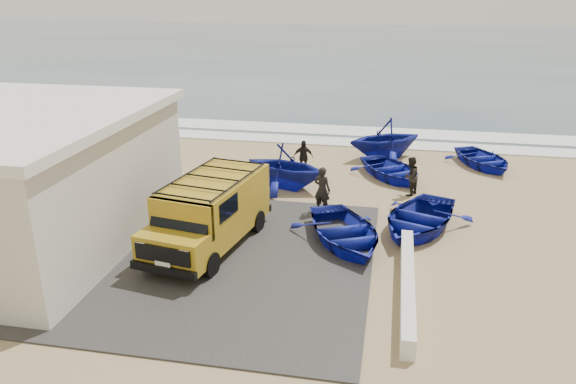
{
  "coord_description": "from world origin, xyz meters",
  "views": [
    {
      "loc": [
        4.35,
        -16.73,
        7.97
      ],
      "look_at": [
        0.93,
        0.99,
        1.2
      ],
      "focal_mm": 35.0,
      "sensor_mm": 36.0,
      "label": 1
    }
  ],
  "objects_px": {
    "parapet": "(407,285)",
    "boat_near_right": "(418,218)",
    "boat_near_left": "(345,232)",
    "boat_far_right": "(483,159)",
    "building": "(8,178)",
    "fisherman_back": "(303,157)",
    "boat_mid_left": "(286,166)",
    "van": "(210,210)",
    "fisherman_middle": "(410,176)",
    "boat_mid_right": "(391,169)",
    "fisherman_front": "(322,190)",
    "boat_far_left": "(385,138)"
  },
  "relations": [
    {
      "from": "boat_mid_left",
      "to": "fisherman_middle",
      "type": "distance_m",
      "value": 5.0
    },
    {
      "from": "boat_near_right",
      "to": "fisherman_front",
      "type": "relative_size",
      "value": 2.45
    },
    {
      "from": "boat_near_right",
      "to": "boat_near_left",
      "type": "bearing_deg",
      "value": -125.9
    },
    {
      "from": "building",
      "to": "boat_mid_left",
      "type": "bearing_deg",
      "value": 41.08
    },
    {
      "from": "van",
      "to": "boat_mid_left",
      "type": "xyz_separation_m",
      "value": [
        1.29,
        5.78,
        -0.28
      ]
    },
    {
      "from": "boat_mid_left",
      "to": "parapet",
      "type": "bearing_deg",
      "value": -129.75
    },
    {
      "from": "boat_far_right",
      "to": "fisherman_middle",
      "type": "distance_m",
      "value": 5.49
    },
    {
      "from": "boat_near_left",
      "to": "boat_far_right",
      "type": "bearing_deg",
      "value": 34.49
    },
    {
      "from": "boat_mid_right",
      "to": "fisherman_middle",
      "type": "xyz_separation_m",
      "value": [
        0.75,
        -1.93,
        0.39
      ]
    },
    {
      "from": "boat_far_right",
      "to": "boat_mid_right",
      "type": "bearing_deg",
      "value": -174.49
    },
    {
      "from": "boat_far_left",
      "to": "fisherman_front",
      "type": "height_order",
      "value": "boat_far_left"
    },
    {
      "from": "building",
      "to": "fisherman_middle",
      "type": "bearing_deg",
      "value": 28.08
    },
    {
      "from": "boat_mid_left",
      "to": "boat_far_right",
      "type": "distance_m",
      "value": 9.46
    },
    {
      "from": "boat_near_right",
      "to": "fisherman_front",
      "type": "distance_m",
      "value": 3.59
    },
    {
      "from": "building",
      "to": "fisherman_back",
      "type": "distance_m",
      "value": 11.8
    },
    {
      "from": "parapet",
      "to": "boat_far_left",
      "type": "bearing_deg",
      "value": 94.62
    },
    {
      "from": "boat_far_right",
      "to": "fisherman_back",
      "type": "relative_size",
      "value": 2.37
    },
    {
      "from": "boat_far_right",
      "to": "fisherman_back",
      "type": "distance_m",
      "value": 8.34
    },
    {
      "from": "boat_near_left",
      "to": "boat_mid_right",
      "type": "relative_size",
      "value": 1.1
    },
    {
      "from": "van",
      "to": "fisherman_back",
      "type": "bearing_deg",
      "value": 87.44
    },
    {
      "from": "building",
      "to": "boat_far_right",
      "type": "distance_m",
      "value": 19.52
    },
    {
      "from": "van",
      "to": "boat_near_right",
      "type": "xyz_separation_m",
      "value": [
        6.55,
        2.47,
        -0.77
      ]
    },
    {
      "from": "boat_near_right",
      "to": "fisherman_middle",
      "type": "xyz_separation_m",
      "value": [
        -0.26,
        3.41,
        0.34
      ]
    },
    {
      "from": "boat_near_left",
      "to": "building",
      "type": "bearing_deg",
      "value": 164.54
    },
    {
      "from": "building",
      "to": "boat_near_right",
      "type": "relative_size",
      "value": 2.2
    },
    {
      "from": "boat_mid_right",
      "to": "boat_far_left",
      "type": "relative_size",
      "value": 1.02
    },
    {
      "from": "building",
      "to": "boat_near_left",
      "type": "bearing_deg",
      "value": 9.6
    },
    {
      "from": "fisherman_middle",
      "to": "van",
      "type": "bearing_deg",
      "value": -18.58
    },
    {
      "from": "parapet",
      "to": "boat_mid_left",
      "type": "bearing_deg",
      "value": 122.5
    },
    {
      "from": "fisherman_front",
      "to": "boat_mid_right",
      "type": "bearing_deg",
      "value": -99.79
    },
    {
      "from": "boat_near_left",
      "to": "boat_far_right",
      "type": "relative_size",
      "value": 1.14
    },
    {
      "from": "parapet",
      "to": "boat_mid_left",
      "type": "distance_m",
      "value": 9.09
    },
    {
      "from": "boat_near_right",
      "to": "boat_mid_left",
      "type": "relative_size",
      "value": 1.21
    },
    {
      "from": "van",
      "to": "boat_far_right",
      "type": "distance_m",
      "value": 14.06
    },
    {
      "from": "boat_mid_left",
      "to": "boat_mid_right",
      "type": "bearing_deg",
      "value": -46.86
    },
    {
      "from": "building",
      "to": "boat_far_left",
      "type": "height_order",
      "value": "building"
    },
    {
      "from": "van",
      "to": "fisherman_front",
      "type": "distance_m",
      "value": 4.64
    },
    {
      "from": "parapet",
      "to": "boat_near_right",
      "type": "height_order",
      "value": "boat_near_right"
    },
    {
      "from": "fisherman_middle",
      "to": "boat_near_left",
      "type": "bearing_deg",
      "value": 5.37
    },
    {
      "from": "boat_far_left",
      "to": "fisherman_back",
      "type": "distance_m",
      "value": 4.65
    },
    {
      "from": "boat_near_right",
      "to": "fisherman_back",
      "type": "bearing_deg",
      "value": 153.79
    },
    {
      "from": "parapet",
      "to": "boat_mid_right",
      "type": "distance_m",
      "value": 9.69
    },
    {
      "from": "boat_near_right",
      "to": "fisherman_front",
      "type": "height_order",
      "value": "fisherman_front"
    },
    {
      "from": "boat_far_left",
      "to": "fisherman_middle",
      "type": "relative_size",
      "value": 2.36
    },
    {
      "from": "boat_near_left",
      "to": "fisherman_front",
      "type": "distance_m",
      "value": 2.77
    },
    {
      "from": "boat_mid_right",
      "to": "fisherman_back",
      "type": "height_order",
      "value": "fisherman_back"
    },
    {
      "from": "boat_far_right",
      "to": "fisherman_middle",
      "type": "xyz_separation_m",
      "value": [
        -3.35,
        -4.33,
        0.41
      ]
    },
    {
      "from": "building",
      "to": "fisherman_back",
      "type": "bearing_deg",
      "value": 46.67
    },
    {
      "from": "boat_mid_right",
      "to": "fisherman_front",
      "type": "distance_m",
      "value": 5.03
    },
    {
      "from": "van",
      "to": "boat_far_right",
      "type": "bearing_deg",
      "value": 56.58
    }
  ]
}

